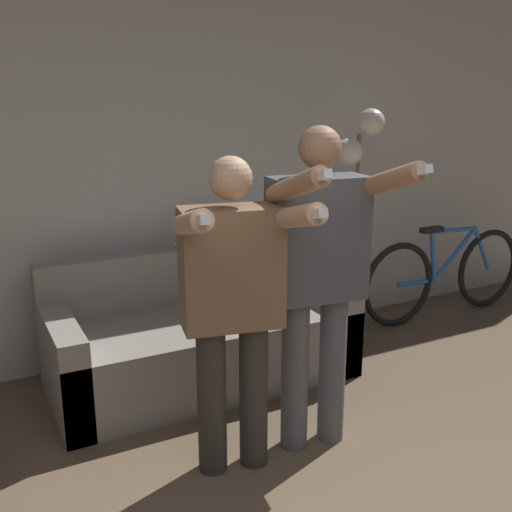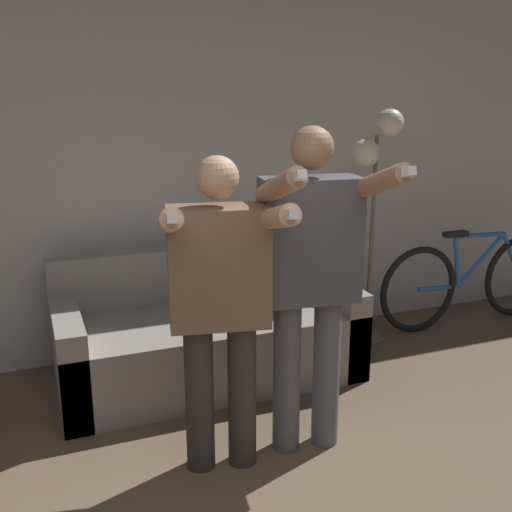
% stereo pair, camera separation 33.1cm
% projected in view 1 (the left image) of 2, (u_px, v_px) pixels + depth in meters
% --- Properties ---
extents(wall_back, '(10.00, 0.05, 2.60)m').
position_uv_depth(wall_back, '(109.00, 173.00, 3.88)').
color(wall_back, beige).
rests_on(wall_back, ground_plane).
extents(couch, '(1.89, 0.85, 0.80)m').
position_uv_depth(couch, '(201.00, 339.00, 3.84)').
color(couch, gray).
rests_on(couch, ground_plane).
extents(person_left, '(0.62, 0.74, 1.54)m').
position_uv_depth(person_left, '(233.00, 297.00, 2.74)').
color(person_left, '#38332D').
rests_on(person_left, ground_plane).
extents(person_right, '(0.60, 0.71, 1.66)m').
position_uv_depth(person_right, '(318.00, 268.00, 2.93)').
color(person_right, '#56565B').
rests_on(person_right, ground_plane).
extents(cat, '(0.47, 0.12, 0.17)m').
position_uv_depth(cat, '(213.00, 233.00, 4.06)').
color(cat, tan).
rests_on(cat, couch).
extents(floor_lamp, '(0.37, 0.25, 1.70)m').
position_uv_depth(floor_lamp, '(359.00, 162.00, 4.26)').
color(floor_lamp, '#756047').
rests_on(floor_lamp, ground_plane).
extents(bicycle, '(1.67, 0.07, 0.77)m').
position_uv_depth(bicycle, '(445.00, 274.00, 4.93)').
color(bicycle, black).
rests_on(bicycle, ground_plane).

